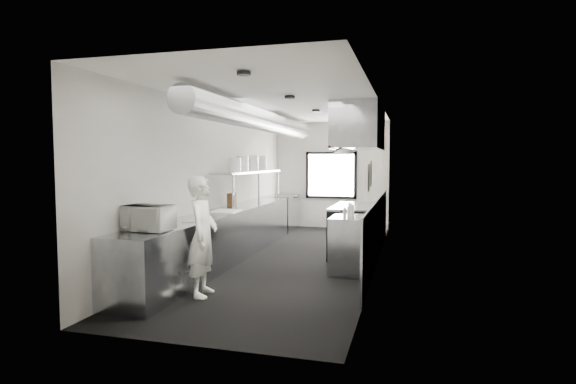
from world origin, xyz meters
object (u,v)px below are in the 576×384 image
Objects in this scene: deli_tub_a at (156,223)px; deli_tub_b at (161,221)px; plate_stack_c at (253,163)px; plate_stack_a at (235,165)px; range at (355,230)px; microwave at (148,218)px; squeeze_bottle_a at (345,213)px; squeeze_bottle_d at (353,210)px; bottle_station at (352,244)px; exhaust_hood at (360,128)px; cutting_board at (226,211)px; pass_shelf at (250,173)px; line_cook at (203,236)px; squeeze_bottle_c at (351,210)px; far_work_table at (281,213)px; knife_block at (232,200)px; plate_stack_b at (243,164)px; squeeze_bottle_e at (350,209)px; small_plate at (203,217)px; plate_stack_d at (262,163)px; squeeze_bottle_b at (349,212)px; prep_counter at (223,236)px.

deli_tub_b is (-0.05, 0.20, 0.01)m from deli_tub_a.
deli_tub_b is 0.44× the size of plate_stack_c.
range is at bearing 14.59° from plate_stack_a.
plate_stack_a is (-0.01, 2.95, 0.64)m from microwave.
squeeze_bottle_a is 0.48m from squeeze_bottle_d.
squeeze_bottle_d reaches higher than bottle_station.
exhaust_hood reaches higher than squeeze_bottle_d.
squeeze_bottle_a is (2.13, -0.41, 0.07)m from cutting_board.
plate_stack_a is at bearing -89.51° from plate_stack_c.
line_cook is (0.59, -3.46, -0.74)m from pass_shelf.
plate_stack_c reaches higher than squeeze_bottle_c.
far_work_table is 7.47× the size of squeeze_bottle_d.
knife_block is 0.78m from plate_stack_b.
squeeze_bottle_a reaches higher than bottle_station.
pass_shelf is 16.56× the size of squeeze_bottle_e.
deli_tub_b is (-0.72, 0.18, 0.16)m from line_cook.
plate_stack_a reaches higher than deli_tub_b.
plate_stack_a is at bearing 153.43° from squeeze_bottle_a.
knife_block is at bearing 94.00° from microwave.
knife_block is 0.86× the size of plate_stack_b.
exhaust_hood is 3.41m from small_plate.
plate_stack_c reaches higher than deli_tub_b.
line_cook is 3.26m from plate_stack_b.
deli_tub_a is 0.42× the size of plate_stack_b.
squeeze_bottle_d is (0.00, 0.14, -0.01)m from squeeze_bottle_c.
exhaust_hood is at bearing -25.26° from plate_stack_d.
exhaust_hood reaches higher than bottle_station.
far_work_table is 6.13× the size of small_plate.
far_work_table is 5.69m from line_cook.
microwave is at bearing -136.57° from squeeze_bottle_c.
squeeze_bottle_b is at bearing -60.61° from far_work_table.
deli_tub_b is 2.52m from plate_stack_a.
bottle_station is at bearing -3.03° from cutting_board.
exhaust_hood is 2.44m from plate_stack_a.
deli_tub_a is at bearing -77.40° from deli_tub_b.
microwave is at bearing -92.72° from cutting_board.
far_work_table is 5.70m from deli_tub_a.
small_plate is (-2.09, -2.20, 0.44)m from range.
pass_shelf is 23.20× the size of deli_tub_a.
plate_stack_b reaches higher than prep_counter.
squeeze_bottle_b is at bearing -7.79° from prep_counter.
exhaust_hood is 4.07× the size of microwave.
small_plate is 1.22× the size of squeeze_bottle_d.
small_plate is at bearing 71.01° from deli_tub_b.
plate_stack_b is at bearing 154.17° from squeeze_bottle_d.
exhaust_hood is at bearing 28.11° from prep_counter.
squeeze_bottle_b is 0.93× the size of squeeze_bottle_e.
deli_tub_a is at bearing -143.69° from bottle_station.
plate_stack_d is at bearing 136.43° from squeeze_bottle_e.
far_work_table is 3.32m from plate_stack_a.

